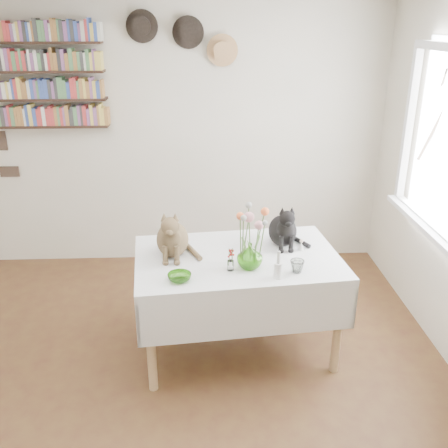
{
  "coord_description": "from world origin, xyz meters",
  "views": [
    {
      "loc": [
        0.25,
        -2.48,
        2.3
      ],
      "look_at": [
        0.39,
        0.56,
        1.05
      ],
      "focal_mm": 40.0,
      "sensor_mm": 36.0,
      "label": 1
    }
  ],
  "objects_px": {
    "dining_table": "(237,280)",
    "black_cat": "(283,223)",
    "tabby_cat": "(172,231)",
    "bookshelf_unit": "(48,76)",
    "flower_vase": "(250,256)"
  },
  "relations": [
    {
      "from": "dining_table",
      "to": "black_cat",
      "type": "bearing_deg",
      "value": 28.62
    },
    {
      "from": "dining_table",
      "to": "black_cat",
      "type": "distance_m",
      "value": 0.53
    },
    {
      "from": "tabby_cat",
      "to": "bookshelf_unit",
      "type": "relative_size",
      "value": 0.37
    },
    {
      "from": "dining_table",
      "to": "black_cat",
      "type": "height_order",
      "value": "black_cat"
    },
    {
      "from": "tabby_cat",
      "to": "bookshelf_unit",
      "type": "bearing_deg",
      "value": 130.07
    },
    {
      "from": "dining_table",
      "to": "flower_vase",
      "type": "relative_size",
      "value": 8.45
    },
    {
      "from": "black_cat",
      "to": "dining_table",
      "type": "bearing_deg",
      "value": -154.49
    },
    {
      "from": "dining_table",
      "to": "flower_vase",
      "type": "bearing_deg",
      "value": -69.73
    },
    {
      "from": "tabby_cat",
      "to": "black_cat",
      "type": "relative_size",
      "value": 1.09
    },
    {
      "from": "tabby_cat",
      "to": "flower_vase",
      "type": "bearing_deg",
      "value": -21.58
    },
    {
      "from": "dining_table",
      "to": "tabby_cat",
      "type": "bearing_deg",
      "value": 174.39
    },
    {
      "from": "tabby_cat",
      "to": "dining_table",
      "type": "bearing_deg",
      "value": -3.61
    },
    {
      "from": "dining_table",
      "to": "bookshelf_unit",
      "type": "height_order",
      "value": "bookshelf_unit"
    },
    {
      "from": "dining_table",
      "to": "bookshelf_unit",
      "type": "distance_m",
      "value": 2.52
    },
    {
      "from": "flower_vase",
      "to": "bookshelf_unit",
      "type": "xyz_separation_m",
      "value": [
        -1.66,
        1.68,
        0.99
      ]
    }
  ]
}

